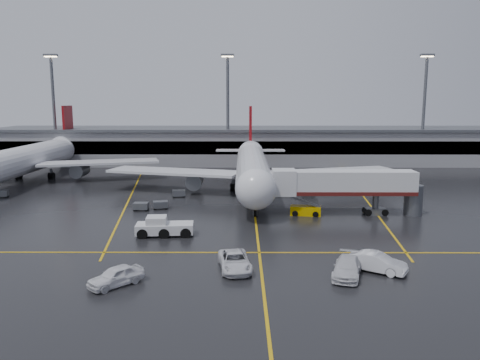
{
  "coord_description": "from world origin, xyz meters",
  "views": [
    {
      "loc": [
        -1.72,
        -67.0,
        14.89
      ],
      "look_at": [
        -2.0,
        -2.0,
        4.0
      ],
      "focal_mm": 35.18,
      "sensor_mm": 36.0,
      "label": 1
    }
  ],
  "objects": [
    {
      "name": "pushback_tractor",
      "position": [
        -10.58,
        -15.9,
        0.9
      ],
      "size": [
        6.54,
        3.16,
        2.27
      ],
      "color": "silver",
      "rests_on": "ground"
    },
    {
      "name": "baggage_cart_c",
      "position": [
        -11.69,
        5.64,
        0.63
      ],
      "size": [
        2.2,
        1.63,
        1.12
      ],
      "color": "#595B60",
      "rests_on": "ground"
    },
    {
      "name": "terminal",
      "position": [
        0.0,
        47.93,
        4.32
      ],
      "size": [
        122.0,
        19.0,
        8.6
      ],
      "color": "gray",
      "rests_on": "ground"
    },
    {
      "name": "baggage_cart_a",
      "position": [
        -13.14,
        -2.76,
        0.63
      ],
      "size": [
        2.25,
        1.73,
        1.12
      ],
      "color": "#595B60",
      "rests_on": "ground"
    },
    {
      "name": "light_mast_left",
      "position": [
        -45.0,
        42.0,
        14.47
      ],
      "size": [
        3.0,
        1.2,
        25.45
      ],
      "color": "#595B60",
      "rests_on": "ground"
    },
    {
      "name": "baggage_cart_e",
      "position": [
        -39.6,
        5.22,
        0.63
      ],
      "size": [
        2.24,
        1.72,
        1.12
      ],
      "color": "#595B60",
      "rests_on": "ground"
    },
    {
      "name": "service_van_a",
      "position": [
        -2.37,
        -26.81,
        0.79
      ],
      "size": [
        3.36,
        5.97,
        1.57
      ],
      "primitive_type": "imported",
      "rotation": [
        0.0,
        0.0,
        0.14
      ],
      "color": "silver",
      "rests_on": "ground"
    },
    {
      "name": "belt_loader",
      "position": [
        6.71,
        -6.26,
        0.62
      ],
      "size": [
        4.22,
        2.44,
        2.53
      ],
      "color": "#CB9D00",
      "rests_on": "ground"
    },
    {
      "name": "service_van_c",
      "position": [
        10.18,
        -27.24,
        0.85
      ],
      "size": [
        5.34,
        4.28,
        1.7
      ],
      "primitive_type": "imported",
      "rotation": [
        0.0,
        0.0,
        1.01
      ],
      "color": "silver",
      "rests_on": "ground"
    },
    {
      "name": "apron_line_centre",
      "position": [
        0.0,
        0.0,
        0.01
      ],
      "size": [
        0.25,
        90.0,
        0.02
      ],
      "primitive_type": "cube",
      "color": "gold",
      "rests_on": "ground"
    },
    {
      "name": "jet_bridge",
      "position": [
        11.87,
        -6.0,
        3.93
      ],
      "size": [
        19.9,
        3.4,
        6.05
      ],
      "color": "silver",
      "rests_on": "ground"
    },
    {
      "name": "second_airliner",
      "position": [
        -42.0,
        21.7,
        4.21
      ],
      "size": [
        48.8,
        45.6,
        14.1
      ],
      "color": "silver",
      "rests_on": "ground"
    },
    {
      "name": "service_van_b",
      "position": [
        7.36,
        -28.32,
        0.8
      ],
      "size": [
        3.79,
        5.9,
        1.59
      ],
      "primitive_type": "imported",
      "rotation": [
        0.0,
        0.0,
        -0.31
      ],
      "color": "silver",
      "rests_on": "ground"
    },
    {
      "name": "apron_line_stop",
      "position": [
        0.0,
        -22.0,
        0.01
      ],
      "size": [
        60.0,
        0.25,
        0.02
      ],
      "primitive_type": "cube",
      "color": "gold",
      "rests_on": "ground"
    },
    {
      "name": "service_van_d",
      "position": [
        -12.02,
        -30.52,
        0.8
      ],
      "size": [
        4.67,
        4.69,
        1.61
      ],
      "primitive_type": "imported",
      "rotation": [
        0.0,
        0.0,
        -0.78
      ],
      "color": "white",
      "rests_on": "ground"
    },
    {
      "name": "light_mast_mid",
      "position": [
        -5.0,
        42.0,
        14.47
      ],
      "size": [
        3.0,
        1.2,
        25.45
      ],
      "color": "#595B60",
      "rests_on": "ground"
    },
    {
      "name": "baggage_cart_b",
      "position": [
        -15.67,
        -3.69,
        0.63
      ],
      "size": [
        2.01,
        1.32,
        1.12
      ],
      "color": "#595B60",
      "rests_on": "ground"
    },
    {
      "name": "main_airliner",
      "position": [
        0.0,
        9.7,
        4.21
      ],
      "size": [
        48.8,
        45.6,
        14.1
      ],
      "color": "silver",
      "rests_on": "ground"
    },
    {
      "name": "apron_line_left",
      "position": [
        -20.0,
        10.0,
        0.01
      ],
      "size": [
        9.99,
        69.35,
        0.02
      ],
      "primitive_type": "cube",
      "rotation": [
        0.0,
        0.0,
        0.14
      ],
      "color": "gold",
      "rests_on": "ground"
    },
    {
      "name": "ground",
      "position": [
        0.0,
        0.0,
        0.0
      ],
      "size": [
        220.0,
        220.0,
        0.0
      ],
      "primitive_type": "plane",
      "color": "black",
      "rests_on": "ground"
    },
    {
      "name": "apron_line_right",
      "position": [
        18.0,
        10.0,
        0.01
      ],
      "size": [
        7.57,
        69.64,
        0.02
      ],
      "primitive_type": "cube",
      "rotation": [
        0.0,
        0.0,
        -0.1
      ],
      "color": "gold",
      "rests_on": "ground"
    },
    {
      "name": "light_mast_right",
      "position": [
        40.0,
        42.0,
        14.47
      ],
      "size": [
        3.0,
        1.2,
        25.45
      ],
      "color": "#595B60",
      "rests_on": "ground"
    }
  ]
}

